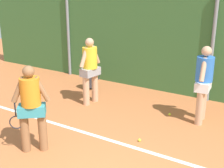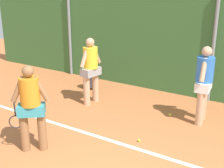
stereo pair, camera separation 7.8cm
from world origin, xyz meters
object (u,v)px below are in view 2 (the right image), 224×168
at_px(tennis_ball_0, 29,92).
at_px(tennis_ball_5, 139,140).
at_px(player_midcourt, 91,67).
at_px(tennis_ball_4, 20,110).
at_px(player_backcourt_far, 204,81).
at_px(player_foreground_near, 31,104).
at_px(ball_hopper, 89,80).
at_px(tennis_ball_6, 170,115).

bearing_deg(tennis_ball_0, tennis_ball_5, -11.91).
relative_size(player_midcourt, tennis_ball_4, 28.08).
height_order(player_backcourt_far, tennis_ball_5, player_backcourt_far).
relative_size(player_foreground_near, tennis_ball_4, 27.05).
bearing_deg(player_midcourt, ball_hopper, 46.71).
xyz_separation_m(player_backcourt_far, tennis_ball_4, (-4.28, -1.91, -1.02)).
bearing_deg(player_backcourt_far, ball_hopper, -103.58).
bearing_deg(tennis_ball_0, ball_hopper, 43.41).
height_order(ball_hopper, tennis_ball_6, ball_hopper).
relative_size(player_foreground_near, tennis_ball_0, 27.05).
xyz_separation_m(tennis_ball_4, tennis_ball_6, (3.53, 1.84, 0.00)).
bearing_deg(tennis_ball_4, player_backcourt_far, 24.05).
bearing_deg(tennis_ball_4, ball_hopper, 77.46).
xyz_separation_m(player_midcourt, ball_hopper, (-0.75, 0.92, -0.75)).
bearing_deg(ball_hopper, tennis_ball_5, -36.93).
distance_m(player_backcourt_far, ball_hopper, 3.85).
distance_m(tennis_ball_0, tennis_ball_4, 1.40).
height_order(player_midcourt, tennis_ball_5, player_midcourt).
xyz_separation_m(player_midcourt, player_backcourt_far, (3.00, 0.41, 0.02)).
xyz_separation_m(tennis_ball_0, tennis_ball_4, (0.83, -1.13, 0.00)).
bearing_deg(tennis_ball_4, tennis_ball_5, 3.67).
xyz_separation_m(tennis_ball_5, tennis_ball_6, (0.06, 1.62, 0.00)).
xyz_separation_m(player_foreground_near, tennis_ball_0, (-2.63, 2.33, -0.97)).
bearing_deg(player_midcourt, tennis_ball_5, -112.70).
distance_m(player_foreground_near, tennis_ball_0, 3.65).
height_order(player_foreground_near, player_midcourt, player_midcourt).
bearing_deg(player_midcourt, player_backcourt_far, -74.55).
relative_size(ball_hopper, tennis_ball_6, 7.78).
xyz_separation_m(player_foreground_near, player_midcourt, (-0.52, 2.70, 0.04)).
relative_size(player_backcourt_far, tennis_ball_0, 28.47).
relative_size(tennis_ball_0, tennis_ball_4, 1.00).
bearing_deg(player_backcourt_far, player_midcourt, -88.03).
height_order(tennis_ball_0, tennis_ball_4, same).
height_order(tennis_ball_4, tennis_ball_6, same).
bearing_deg(tennis_ball_6, player_midcourt, -171.40).
distance_m(player_midcourt, tennis_ball_0, 2.37).
height_order(ball_hopper, tennis_ball_4, ball_hopper).
distance_m(player_midcourt, ball_hopper, 1.40).
bearing_deg(tennis_ball_6, tennis_ball_5, -92.08).
bearing_deg(tennis_ball_4, tennis_ball_0, 126.31).
distance_m(player_backcourt_far, tennis_ball_0, 5.27).
bearing_deg(player_foreground_near, tennis_ball_5, -178.07).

